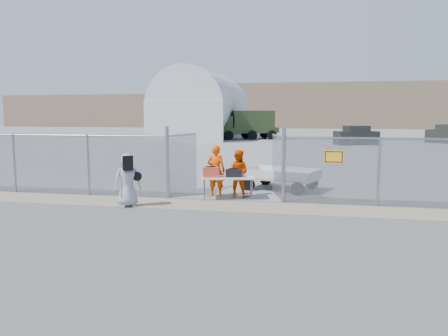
% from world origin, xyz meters
% --- Properties ---
extents(ground, '(160.00, 160.00, 0.00)m').
position_xyz_m(ground, '(0.00, 0.00, 0.00)').
color(ground, '#5B5B5B').
extents(tarmac_inside, '(160.00, 80.00, 0.01)m').
position_xyz_m(tarmac_inside, '(0.00, 42.00, 0.01)').
color(tarmac_inside, gray).
rests_on(tarmac_inside, ground).
extents(dirt_strip, '(44.00, 1.60, 0.01)m').
position_xyz_m(dirt_strip, '(0.00, 1.00, 0.01)').
color(dirt_strip, gray).
rests_on(dirt_strip, ground).
extents(distant_hills, '(140.00, 6.00, 9.00)m').
position_xyz_m(distant_hills, '(5.00, 78.00, 4.50)').
color(distant_hills, '#7F684F').
rests_on(distant_hills, ground).
extents(chain_link_fence, '(40.00, 0.20, 2.20)m').
position_xyz_m(chain_link_fence, '(0.00, 2.00, 1.10)').
color(chain_link_fence, gray).
rests_on(chain_link_fence, ground).
extents(quonset_hangar, '(9.00, 18.00, 8.00)m').
position_xyz_m(quonset_hangar, '(-10.00, 40.00, 4.00)').
color(quonset_hangar, silver).
rests_on(quonset_hangar, ground).
extents(folding_table, '(1.94, 1.12, 0.77)m').
position_xyz_m(folding_table, '(0.11, 2.16, 0.39)').
color(folding_table, silver).
rests_on(folding_table, ground).
extents(orange_bag, '(0.62, 0.52, 0.34)m').
position_xyz_m(orange_bag, '(-0.47, 2.04, 0.94)').
color(orange_bag, '#ED462B').
rests_on(orange_bag, folding_table).
extents(black_duffel, '(0.59, 0.40, 0.26)m').
position_xyz_m(black_duffel, '(0.29, 2.21, 0.91)').
color(black_duffel, black).
rests_on(black_duffel, folding_table).
extents(security_worker_left, '(0.72, 0.51, 1.83)m').
position_xyz_m(security_worker_left, '(-0.41, 2.63, 0.92)').
color(security_worker_left, '#F84900').
rests_on(security_worker_left, ground).
extents(security_worker_right, '(0.88, 0.72, 1.67)m').
position_xyz_m(security_worker_right, '(0.36, 2.70, 0.83)').
color(security_worker_right, '#F84900').
rests_on(security_worker_right, ground).
extents(visitor, '(0.99, 0.88, 1.70)m').
position_xyz_m(visitor, '(-2.78, 0.36, 0.85)').
color(visitor, '#9D9CA7').
rests_on(visitor, ground).
extents(utility_trailer, '(4.03, 2.94, 0.88)m').
position_xyz_m(utility_trailer, '(1.76, 4.39, 0.44)').
color(utility_trailer, silver).
rests_on(utility_trailer, ground).
extents(military_truck, '(7.28, 5.15, 3.27)m').
position_xyz_m(military_truck, '(-4.23, 37.26, 1.63)').
color(military_truck, '#31411F').
rests_on(military_truck, ground).
extents(parked_vehicle_near, '(4.25, 2.95, 1.76)m').
position_xyz_m(parked_vehicle_near, '(7.10, 30.21, 0.88)').
color(parked_vehicle_near, black).
rests_on(parked_vehicle_near, ground).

